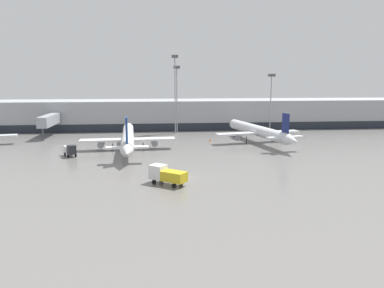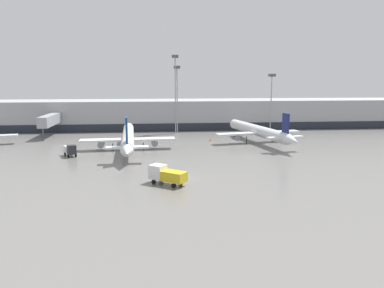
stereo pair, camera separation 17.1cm
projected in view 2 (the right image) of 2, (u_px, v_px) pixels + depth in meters
ground_plane at (180, 178)px, 60.62m from camera, size 320.00×320.00×0.00m
terminal_building at (167, 114)px, 120.51m from camera, size 160.00×30.85×9.00m
parked_jet_1 at (259, 131)px, 93.13m from camera, size 22.17×35.50×8.43m
parked_jet_2 at (128, 138)px, 83.90m from camera, size 21.24×38.74×8.74m
service_truck_1 at (166, 174)px, 56.52m from camera, size 5.97×5.28×2.84m
service_truck_2 at (70, 150)px, 76.94m from camera, size 3.32×4.39×2.51m
traffic_cone_1 at (294, 137)px, 99.89m from camera, size 0.39×0.39×0.68m
traffic_cone_2 at (210, 140)px, 95.58m from camera, size 0.52×0.52×0.68m
apron_light_mast_0 at (175, 74)px, 106.50m from camera, size 1.80×1.80×22.37m
apron_light_mast_2 at (272, 86)px, 111.67m from camera, size 1.80×1.80×17.17m
apron_light_mast_4 at (177, 81)px, 107.88m from camera, size 1.80×1.80×19.39m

